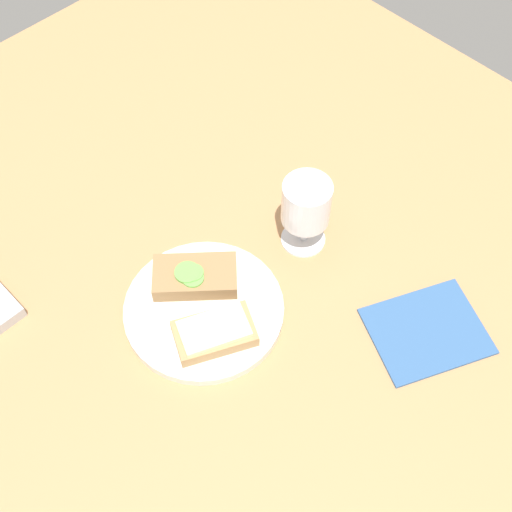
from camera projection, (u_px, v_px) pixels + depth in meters
The scene contains 6 objects.
wooden_table at pixel (211, 313), 102.10cm from camera, with size 140.00×140.00×3.00cm, color #B27F51.
plate at pixel (205, 311), 99.71cm from camera, with size 22.46×22.46×1.44cm, color silver.
sandwich_with_cucumber at pixel (195, 276), 100.48cm from camera, with size 13.10×12.70×3.08cm.
sandwich_with_cheese at pixel (214, 333), 95.55cm from camera, with size 12.40×10.39×2.68cm.
wine_glass at pixel (306, 206), 100.78cm from camera, with size 7.06×7.06×12.35cm.
napkin at pixel (427, 331), 98.50cm from camera, with size 15.47×12.62×0.40cm, color #33598C.
Camera 1 is at (-31.00, -41.05, 90.31)cm, focal length 50.00 mm.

